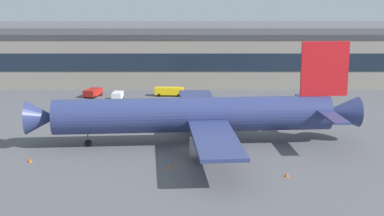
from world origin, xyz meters
The scene contains 9 objects.
ground_plane centered at (0.00, 0.00, 0.00)m, with size 600.00×600.00×0.00m, color #56565B.
terminal_building centered at (0.00, 58.67, 6.57)m, with size 143.10×19.52×13.09m.
airliner centered at (1.16, 1.89, 4.79)m, with size 52.61×44.86×16.15m.
belt_loader centered at (-4.96, 41.09, 1.15)m, with size 6.50×2.37×1.95m.
baggage_tug centered at (-16.13, 36.22, 1.09)m, with size 2.31×3.73×1.85m.
pushback_tractor centered at (-22.18, 40.31, 1.05)m, with size 3.91×5.36×1.75m.
traffic_cone_0 centered at (-23.03, -7.50, 0.33)m, with size 0.53×0.53×0.66m, color #F2590C.
traffic_cone_1 centered at (12.62, -13.56, 0.31)m, with size 0.50×0.50×0.62m, color #F2590C.
traffic_cone_2 centered at (-2.99, -10.20, 0.30)m, with size 0.48×0.48×0.60m, color #F2590C.
Camera 1 is at (0.07, -84.64, 24.97)m, focal length 53.01 mm.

